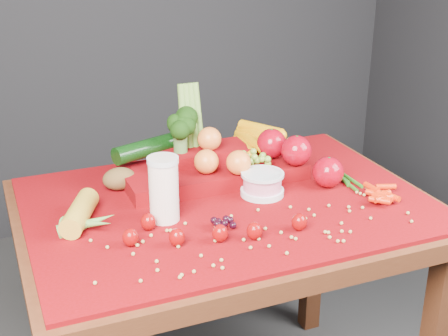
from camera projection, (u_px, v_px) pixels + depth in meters
name	position (u px, v px, depth m)	size (l,w,h in m)	color
table	(227.00, 236.00, 1.72)	(1.10, 0.80, 0.75)	#3B1B0D
red_cloth	(227.00, 203.00, 1.68)	(1.05, 0.75, 0.01)	#6C030C
milk_glass	(164.00, 187.00, 1.54)	(0.08, 0.08, 0.17)	silver
yogurt_bowl	(262.00, 183.00, 1.70)	(0.12, 0.12, 0.07)	silver
strawberry_scatter	(205.00, 229.00, 1.48)	(0.44, 0.18, 0.05)	#8F000E
dark_grape_cluster	(222.00, 224.00, 1.53)	(0.06, 0.05, 0.03)	black
soybean_scatter	(258.00, 232.00, 1.50)	(0.84, 0.24, 0.01)	tan
corn_ear	(85.00, 220.00, 1.52)	(0.24, 0.26, 0.06)	gold
potato	(119.00, 179.00, 1.74)	(0.09, 0.07, 0.06)	#533E1C
baby_carrot_pile	(378.00, 195.00, 1.67)	(0.17, 0.17, 0.03)	red
green_bean_pile	(348.00, 179.00, 1.80)	(0.14, 0.12, 0.01)	#215F15
produce_mound	(225.00, 158.00, 1.80)	(0.60, 0.37, 0.27)	#6C030C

